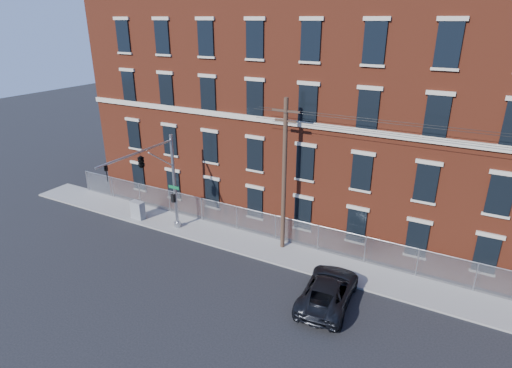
{
  "coord_description": "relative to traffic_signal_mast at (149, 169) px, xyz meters",
  "views": [
    {
      "loc": [
        12.19,
        -16.85,
        14.45
      ],
      "look_at": [
        0.85,
        4.0,
        4.99
      ],
      "focal_mm": 29.32,
      "sensor_mm": 36.0,
      "label": 1
    }
  ],
  "objects": [
    {
      "name": "traffic_signal_mast",
      "position": [
        0.0,
        0.0,
        0.0
      ],
      "size": [
        0.9,
        6.75,
        7.0
      ],
      "color": "#9EA0A5",
      "rests_on": "ground"
    },
    {
      "name": "pickup_truck",
      "position": [
        12.62,
        -0.62,
        -4.63
      ],
      "size": [
        2.91,
        5.61,
        1.51
      ],
      "primitive_type": "imported",
      "rotation": [
        0.0,
        0.0,
        3.22
      ],
      "color": "black",
      "rests_on": "ground"
    },
    {
      "name": "sidewalk",
      "position": [
        18.0,
        2.82,
        -5.33
      ],
      "size": [
        65.0,
        3.0,
        0.12
      ],
      "primitive_type": "cube",
      "color": "gray",
      "rests_on": "ground"
    },
    {
      "name": "chain_link_fence",
      "position": [
        18.0,
        4.12,
        -4.33
      ],
      "size": [
        59.06,
        0.06,
        1.85
      ],
      "color": "#A5A8AD",
      "rests_on": "ground"
    },
    {
      "name": "utility_cabinet",
      "position": [
        -3.56,
        2.02,
        -4.58
      ],
      "size": [
        1.14,
        0.64,
        1.38
      ],
      "primitive_type": "cube",
      "rotation": [
        0.0,
        0.0,
        -0.08
      ],
      "color": "gray",
      "rests_on": "sidewalk"
    },
    {
      "name": "ground",
      "position": [
        6.0,
        -2.18,
        -5.39
      ],
      "size": [
        140.0,
        140.0,
        0.0
      ],
      "primitive_type": "plane",
      "color": "black",
      "rests_on": "ground"
    },
    {
      "name": "utility_pole_near",
      "position": [
        8.0,
        3.42,
        -0.05
      ],
      "size": [
        1.8,
        0.28,
        10.0
      ],
      "color": "#412B20",
      "rests_on": "ground"
    },
    {
      "name": "mill_building",
      "position": [
        18.0,
        11.75,
        2.76
      ],
      "size": [
        55.3,
        14.32,
        16.3
      ],
      "color": "maroon",
      "rests_on": "ground"
    }
  ]
}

